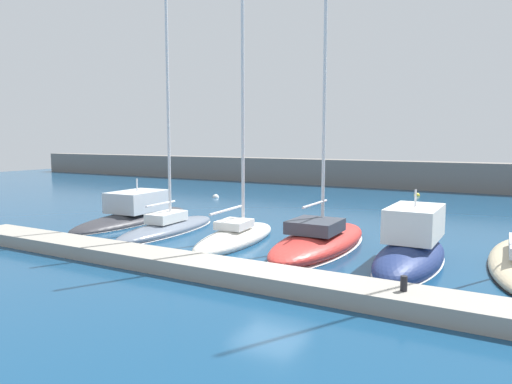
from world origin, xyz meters
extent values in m
plane|color=navy|center=(0.00, 0.00, 0.00)|extent=(120.00, 120.00, 0.00)
cube|color=gray|center=(0.00, -1.29, 0.27)|extent=(30.08, 1.77, 0.54)
cube|color=slate|center=(0.00, 32.83, 1.35)|extent=(108.00, 2.48, 2.70)
ellipsoid|color=#2D2D33|center=(-12.23, 5.72, 0.07)|extent=(3.30, 9.68, 1.01)
ellipsoid|color=silver|center=(-12.23, 5.72, 0.02)|extent=(3.33, 9.77, 0.12)
cube|color=silver|center=(-12.25, 6.09, 1.17)|extent=(2.52, 3.51, 1.19)
cube|color=black|center=(-12.31, 7.11, 1.34)|extent=(2.14, 0.97, 0.66)
cylinder|color=silver|center=(-12.25, 6.09, 2.14)|extent=(0.08, 0.08, 0.76)
ellipsoid|color=slate|center=(-8.32, 4.20, 0.18)|extent=(2.63, 7.84, 0.78)
ellipsoid|color=silver|center=(-8.32, 4.20, 0.02)|extent=(2.65, 7.92, 0.12)
cylinder|color=silver|center=(-8.34, 4.41, 7.88)|extent=(0.15, 0.15, 14.64)
cylinder|color=silver|center=(-8.28, 3.64, 1.56)|extent=(0.27, 2.36, 0.10)
cube|color=silver|center=(-8.31, 4.09, 0.81)|extent=(1.34, 2.30, 0.49)
ellipsoid|color=silver|center=(-3.86, 3.78, 0.20)|extent=(2.67, 7.10, 1.03)
cylinder|color=silver|center=(-3.93, 4.56, 7.06)|extent=(0.15, 0.15, 12.69)
cylinder|color=silver|center=(-3.78, 2.87, 1.67)|extent=(0.36, 2.93, 0.11)
cube|color=silver|center=(-3.85, 3.63, 0.91)|extent=(1.47, 1.73, 0.38)
ellipsoid|color=#B72D28|center=(0.04, 4.61, 0.30)|extent=(2.96, 8.67, 1.10)
ellipsoid|color=silver|center=(0.04, 4.61, 0.02)|extent=(2.99, 8.76, 0.12)
cylinder|color=silver|center=(0.04, 4.89, 8.47)|extent=(0.15, 0.15, 15.24)
cylinder|color=silver|center=(0.05, 3.98, 2.09)|extent=(0.14, 2.65, 0.10)
cube|color=#333842|center=(0.05, 4.02, 1.12)|extent=(2.05, 2.24, 0.53)
ellipsoid|color=navy|center=(4.13, 3.74, 0.24)|extent=(2.34, 6.92, 1.37)
ellipsoid|color=silver|center=(4.13, 3.74, 0.02)|extent=(2.36, 6.99, 0.12)
cube|color=silver|center=(4.12, 4.36, 1.57)|extent=(1.85, 3.17, 1.29)
cube|color=black|center=(4.12, 4.81, 1.76)|extent=(1.66, 0.80, 0.72)
cylinder|color=silver|center=(4.12, 4.36, 2.55)|extent=(0.08, 0.08, 0.68)
sphere|color=yellow|center=(-0.21, 27.24, 0.00)|extent=(0.51, 0.51, 0.51)
sphere|color=white|center=(-14.52, 17.58, 0.00)|extent=(0.56, 0.56, 0.56)
cylinder|color=black|center=(4.99, -1.29, 0.76)|extent=(0.20, 0.20, 0.44)
camera|label=1|loc=(7.84, -14.78, 4.86)|focal=33.29mm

